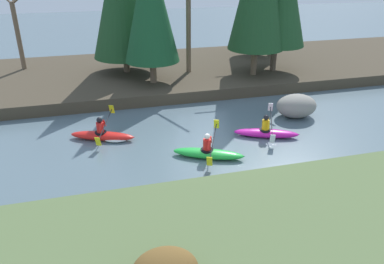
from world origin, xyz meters
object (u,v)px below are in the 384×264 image
kayaker_trailing (105,135)px  kayaker_lead (267,132)px  boulder_midstream (296,106)px  kayaker_middle (209,152)px

kayaker_trailing → kayaker_lead: bearing=9.2°
kayaker_trailing → boulder_midstream: size_ratio=1.41×
kayaker_middle → kayaker_trailing: (-3.73, 2.61, -0.02)m
kayaker_middle → boulder_midstream: 5.94m
kayaker_middle → kayaker_trailing: bearing=170.4°
kayaker_middle → boulder_midstream: bearing=53.6°
kayaker_lead → kayaker_middle: bearing=-137.5°
kayaker_middle → kayaker_trailing: 4.55m
kayaker_middle → boulder_midstream: (5.22, 2.81, 0.33)m
kayaker_lead → kayaker_middle: size_ratio=1.01×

